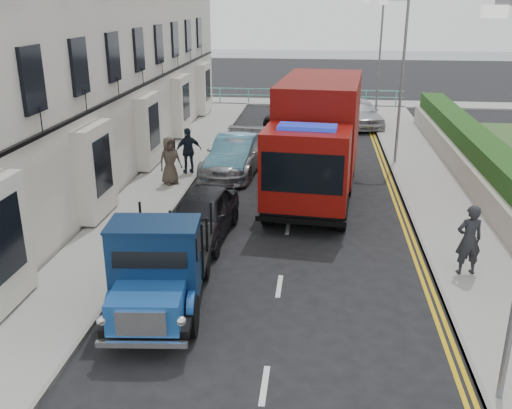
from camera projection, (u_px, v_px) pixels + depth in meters
The scene contains 19 objects.
ground at pixel (273, 329), 12.74m from camera, with size 120.00×120.00×0.00m, color black.
pavement_west at pixel (156, 191), 21.66m from camera, with size 2.40×38.00×0.12m, color gray.
pavement_east at pixel (439, 201), 20.59m from camera, with size 2.60×38.00×0.12m, color gray.
promenade at pixel (307, 103), 39.81m from camera, with size 30.00×2.50×0.12m, color gray.
sea_plane at pixel (313, 59), 68.79m from camera, with size 120.00×120.00×0.00m, color #4F606C.
garden_east at pixel (497, 180), 20.10m from camera, with size 1.45×28.00×1.75m.
seafront_railing at pixel (307, 97), 38.89m from camera, with size 13.00×0.08×1.11m.
lamp_mid at pixel (399, 72), 24.03m from camera, with size 1.23×0.18×7.00m.
lamp_far at pixel (378, 51), 33.37m from camera, with size 1.23×0.18×7.00m.
bedford_lorry at pixel (158, 273), 12.93m from camera, with size 2.37×5.08×2.33m.
red_lorry at pixel (317, 136), 20.61m from camera, with size 3.45×8.24×4.21m.
parked_car_front at pixel (201, 215), 17.37m from camera, with size 1.74×4.32×1.47m, color black.
parked_car_mid at pixel (235, 154), 23.96m from camera, with size 1.61×4.63×1.52m, color #569CB9.
parked_car_rear at pixel (235, 155), 23.96m from camera, with size 2.11×5.19×1.50m, color #A3A3A8.
seafront_car_left at pixel (294, 116), 32.10m from camera, with size 2.21×4.80×1.33m, color black.
seafront_car_right at pixel (359, 112), 32.56m from camera, with size 1.86×4.63×1.58m, color #ADADB2.
pedestrian_east_near at pixel (469, 240), 14.73m from camera, with size 0.70×0.46×1.91m, color #222328.
pedestrian_west_near at pixel (189, 151), 23.34m from camera, with size 1.10×0.46×1.88m, color #19222E.
pedestrian_west_far at pixel (170, 160), 21.98m from camera, with size 0.91×0.59×1.86m, color #473D33.
Camera 1 is at (0.83, -11.00, 6.97)m, focal length 40.00 mm.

